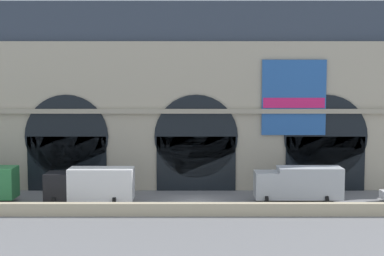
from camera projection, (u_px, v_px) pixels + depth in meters
The scene contains 5 objects.
ground_plane at pixel (197, 202), 49.72m from camera, with size 200.00×200.00×0.00m, color slate.
quay_parapet_wall at pixel (197, 209), 44.72m from camera, with size 90.00×0.70×1.01m, color #BCAD8C.
station_building at pixel (197, 98), 56.24m from camera, with size 51.94×5.08×18.08m.
box_truck_midwest at pixel (91, 184), 48.71m from camera, with size 7.50×2.91×3.12m.
box_truck_mideast at pixel (300, 183), 49.21m from camera, with size 7.50×2.91×3.12m.
Camera 1 is at (-0.39, -48.93, 10.92)m, focal length 53.19 mm.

